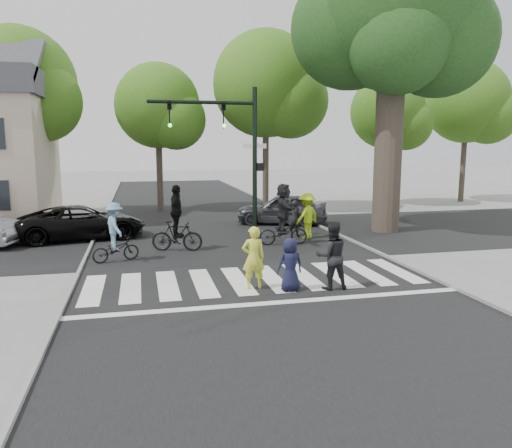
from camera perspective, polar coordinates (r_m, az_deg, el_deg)
The scene contains 23 objects.
ground at distance 13.60m, azimuth 0.84°, elevation -7.48°, with size 120.00×120.00×0.00m, color gray.
road_stem at distance 18.34m, azimuth -2.95°, elevation -3.07°, with size 10.00×70.00×0.01m, color black.
road_cross at distance 21.24m, azimuth -4.39°, elevation -1.38°, with size 70.00×10.00×0.01m, color black.
curb_left at distance 18.16m, azimuth -18.86°, elevation -3.55°, with size 0.10×70.00×0.10m, color gray.
curb_right at distance 19.84m, azimuth 11.57°, elevation -2.18°, with size 0.10×70.00×0.10m, color gray.
crosswalk at distance 14.22m, azimuth 0.19°, elevation -6.70°, with size 10.00×3.85×0.01m.
traffic_signal at distance 19.16m, azimuth -2.64°, elevation 9.20°, with size 4.45×0.29×6.00m.
eucalyptus at distance 23.52m, azimuth 15.34°, elevation 21.62°, with size 8.30×7.20×13.00m.
bg_tree_1 at distance 28.79m, azimuth -24.98°, elevation 13.87°, with size 6.09×5.80×9.80m.
bg_tree_2 at distance 29.35m, azimuth -10.67°, elevation 12.74°, with size 5.04×4.80×8.40m.
bg_tree_3 at distance 29.05m, azimuth 1.86°, elevation 15.23°, with size 6.30×6.00×10.20m.
bg_tree_4 at distance 32.67m, azimuth 15.30°, elevation 11.95°, with size 4.83×4.60×8.15m.
bg_tree_5 at distance 36.41m, azimuth 23.51°, elevation 12.36°, with size 5.67×5.40×9.30m.
pedestrian_woman at distance 13.44m, azimuth -0.30°, elevation -3.88°, with size 0.63×0.41×1.72m, color #D9E43A.
pedestrian_child at distance 13.31m, azimuth 3.93°, elevation -4.65°, with size 0.71×0.46×1.44m, color #161834.
pedestrian_adult at distance 13.58m, azimuth 8.64°, elevation -3.62°, with size 0.89×0.69×1.83m, color black.
cyclist_left at distance 17.18m, azimuth -15.80°, elevation -1.35°, with size 1.66×1.15×1.98m.
cyclist_mid at distance 18.36m, azimuth -9.05°, elevation -0.01°, with size 1.93×1.21×2.43m.
cyclist_right at distance 19.25m, azimuth 3.15°, elevation 0.72°, with size 1.94×1.80×2.39m.
car_suv at distance 21.68m, azimuth -19.23°, elevation 0.19°, with size 2.31×5.02×1.39m, color black.
car_grey at distance 24.28m, azimuth 3.01°, elevation 1.73°, with size 1.76×4.36×1.49m, color #34343A.
bystander_hivis at distance 20.71m, azimuth 5.84°, elevation 0.94°, with size 1.21×0.70×1.88m, color #ACDB16.
bystander_dark at distance 21.29m, azimuth 4.39°, elevation 0.70°, with size 0.55×0.36×1.52m, color black.
Camera 1 is at (-3.16, -12.64, 3.92)m, focal length 35.00 mm.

